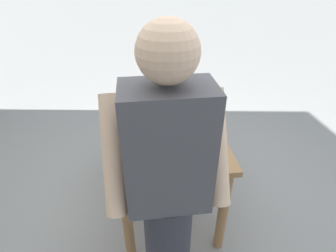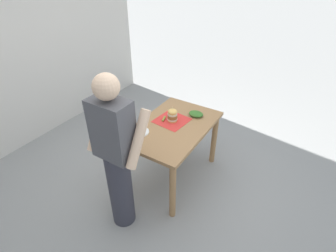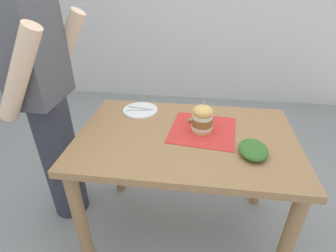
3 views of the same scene
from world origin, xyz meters
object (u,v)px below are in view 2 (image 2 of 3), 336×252
Objects in this scene: pickle_spear at (164,119)px; diner_across_table at (116,156)px; sandwich at (172,115)px; side_salad at (196,114)px; patio_table at (172,135)px; side_plate_with_forks at (139,132)px.

pickle_spear is 0.90m from diner_across_table.
sandwich is at bearing -161.67° from pickle_spear.
side_salad is 0.11× the size of diner_across_table.
side_salad is at bearing -100.88° from diner_across_table.
side_salad is at bearing -111.16° from patio_table.
side_plate_with_forks is at bearing -74.35° from diner_across_table.
diner_across_table reaches higher than sandwich.
side_salad reaches higher than pickle_spear.
diner_across_table is at bearing 105.65° from side_plate_with_forks.
patio_table is 0.42m from side_plate_with_forks.
pickle_spear is 0.40m from side_salad.
pickle_spear is 0.37m from side_plate_with_forks.
patio_table is 0.39m from side_salad.
diner_across_table reaches higher than side_plate_with_forks.
side_plate_with_forks is 1.22× the size of side_salad.
sandwich is at bearing -92.77° from diner_across_table.
sandwich is at bearing -116.27° from side_plate_with_forks.
patio_table is at bearing -96.55° from diner_across_table.
side_salad is at bearing -120.19° from side_plate_with_forks.
sandwich is (0.05, -0.08, 0.21)m from patio_table.
sandwich is 0.11× the size of diner_across_table.
patio_table is 0.22m from pickle_spear.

